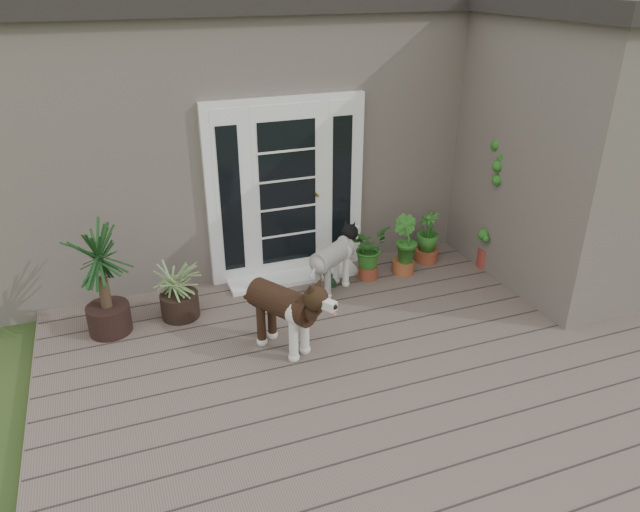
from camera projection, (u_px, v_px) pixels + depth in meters
name	position (u px, v px, depth m)	size (l,w,h in m)	color
deck	(379.00, 372.00, 5.64)	(6.20, 4.60, 0.12)	#6B5B4C
house_main	(257.00, 120.00, 8.56)	(7.40, 4.00, 3.10)	#665E54
house_wing	(570.00, 159.00, 6.82)	(1.60, 2.40, 3.10)	#665E54
roof_wing	(600.00, 4.00, 6.10)	(1.80, 2.60, 0.20)	#2D2826
door_unit	(287.00, 190.00, 6.93)	(1.90, 0.14, 2.15)	white
door_step	(294.00, 276.00, 7.22)	(1.60, 0.40, 0.05)	white
brindle_dog	(283.00, 315.00, 5.72)	(0.40, 0.93, 0.78)	#341F13
white_dog	(333.00, 265.00, 6.83)	(0.34, 0.79, 0.66)	silver
spider_plant	(178.00, 287.00, 6.28)	(0.68, 0.68, 0.73)	#92B06C
yucca	(102.00, 281.00, 5.91)	(0.83, 0.83, 1.20)	black
herb_a	(368.00, 256.00, 7.12)	(0.46, 0.46, 0.59)	#1F4D16
herb_b	(404.00, 253.00, 7.26)	(0.35, 0.35, 0.53)	#215D1A
herb_c	(427.00, 242.00, 7.55)	(0.35, 0.35, 0.54)	#164D1B
sapling	(498.00, 202.00, 7.15)	(0.51, 0.51, 1.74)	#225919
clog_left	(330.00, 280.00, 7.10)	(0.13, 0.28, 0.08)	black
clog_right	(325.00, 273.00, 7.26)	(0.15, 0.31, 0.09)	#173920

